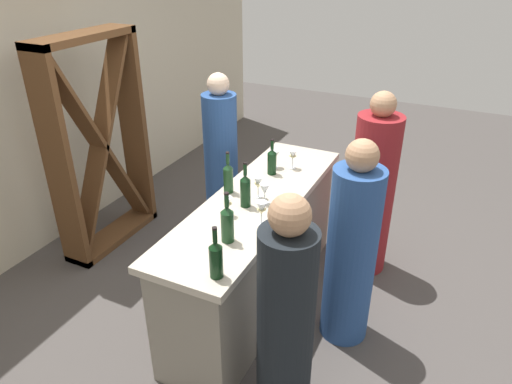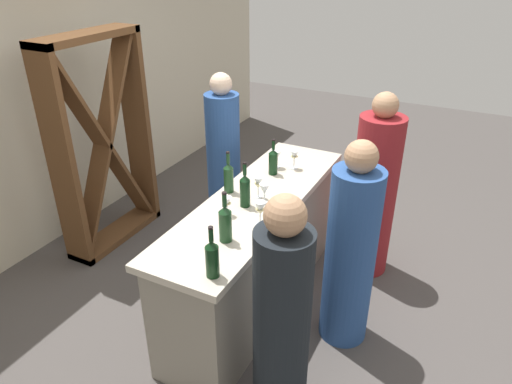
{
  "view_description": "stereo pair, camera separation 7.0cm",
  "coord_description": "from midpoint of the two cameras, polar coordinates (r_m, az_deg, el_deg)",
  "views": [
    {
      "loc": [
        -2.69,
        -1.29,
        2.56
      ],
      "look_at": [
        0.0,
        0.0,
        0.99
      ],
      "focal_mm": 33.12,
      "sensor_mm": 36.0,
      "label": 1
    },
    {
      "loc": [
        -2.66,
        -1.35,
        2.56
      ],
      "look_at": [
        0.0,
        0.0,
        0.99
      ],
      "focal_mm": 33.12,
      "sensor_mm": 36.0,
      "label": 2
    }
  ],
  "objects": [
    {
      "name": "ground_plane",
      "position": [
        3.93,
        0.52,
        -12.82
      ],
      "size": [
        12.0,
        12.0,
        0.0
      ],
      "primitive_type": "plane",
      "color": "#4C4744"
    },
    {
      "name": "back_wall",
      "position": [
        4.57,
        -25.37,
        10.48
      ],
      "size": [
        8.0,
        0.1,
        2.8
      ],
      "primitive_type": "cube",
      "color": "beige",
      "rests_on": "ground"
    },
    {
      "name": "bar_counter",
      "position": [
        3.64,
        0.55,
        -7.17
      ],
      "size": [
        2.11,
        0.6,
        0.94
      ],
      "color": "gray",
      "rests_on": "ground"
    },
    {
      "name": "wine_rack",
      "position": [
        4.44,
        -17.56,
        5.48
      ],
      "size": [
        1.01,
        0.28,
        1.93
      ],
      "color": "brown",
      "rests_on": "ground"
    },
    {
      "name": "wine_bottle_leftmost_dark_green",
      "position": [
        2.58,
        -4.54,
        -7.91
      ],
      "size": [
        0.08,
        0.08,
        0.32
      ],
      "color": "black",
      "rests_on": "bar_counter"
    },
    {
      "name": "wine_bottle_second_left_olive_green",
      "position": [
        2.87,
        -3.04,
        -3.71
      ],
      "size": [
        0.08,
        0.08,
        0.34
      ],
      "color": "#193D1E",
      "rests_on": "bar_counter"
    },
    {
      "name": "wine_bottle_center_dark_green",
      "position": [
        3.24,
        -0.72,
        0.29
      ],
      "size": [
        0.07,
        0.07,
        0.33
      ],
      "color": "black",
      "rests_on": "bar_counter"
    },
    {
      "name": "wine_bottle_second_right_olive_green",
      "position": [
        3.44,
        -2.71,
        1.87
      ],
      "size": [
        0.07,
        0.07,
        0.32
      ],
      "color": "#193D1E",
      "rests_on": "bar_counter"
    },
    {
      "name": "wine_bottle_rightmost_dark_green",
      "position": [
        3.72,
        2.63,
        3.76
      ],
      "size": [
        0.07,
        0.07,
        0.29
      ],
      "color": "black",
      "rests_on": "bar_counter"
    },
    {
      "name": "wine_glass_near_left",
      "position": [
        3.03,
        1.17,
        -2.09
      ],
      "size": [
        0.07,
        0.07,
        0.17
      ],
      "color": "white",
      "rests_on": "bar_counter"
    },
    {
      "name": "wine_glass_near_center",
      "position": [
        3.28,
        1.63,
        0.25
      ],
      "size": [
        0.07,
        0.07,
        0.15
      ],
      "color": "white",
      "rests_on": "bar_counter"
    },
    {
      "name": "wine_glass_near_right",
      "position": [
        3.82,
        5.17,
        4.36
      ],
      "size": [
        0.07,
        0.07,
        0.15
      ],
      "color": "white",
      "rests_on": "bar_counter"
    },
    {
      "name": "wine_glass_far_left",
      "position": [
        3.36,
        0.86,
        1.0
      ],
      "size": [
        0.07,
        0.07,
        0.16
      ],
      "color": "white",
      "rests_on": "bar_counter"
    },
    {
      "name": "wine_glass_far_center",
      "position": [
        3.15,
        -2.9,
        -1.28
      ],
      "size": [
        0.07,
        0.07,
        0.14
      ],
      "color": "white",
      "rests_on": "bar_counter"
    },
    {
      "name": "wine_glass_far_right",
      "position": [
        3.83,
        3.03,
        4.41
      ],
      "size": [
        0.08,
        0.08,
        0.15
      ],
      "color": "white",
      "rests_on": "bar_counter"
    },
    {
      "name": "person_left_guest",
      "position": [
        2.75,
        3.88,
        -15.09
      ],
      "size": [
        0.33,
        0.33,
        1.48
      ],
      "rotation": [
        0.0,
        0.0,
        1.58
      ],
      "color": "black",
      "rests_on": "ground"
    },
    {
      "name": "person_center_guest",
      "position": [
        3.28,
        11.94,
        -7.29
      ],
      "size": [
        0.42,
        0.42,
        1.52
      ],
      "rotation": [
        0.0,
        0.0,
        1.3
      ],
      "color": "#284C8C",
      "rests_on": "ground"
    },
    {
      "name": "person_right_guest",
      "position": [
        4.02,
        14.52,
        -0.22
      ],
      "size": [
        0.41,
        0.41,
        1.59
      ],
      "rotation": [
        0.0,
        0.0,
        1.44
      ],
      "color": "maroon",
      "rests_on": "ground"
    },
    {
      "name": "person_server_behind",
      "position": [
        4.34,
        -3.46,
        3.17
      ],
      "size": [
        0.33,
        0.33,
        1.61
      ],
      "rotation": [
        0.0,
        0.0,
        -1.48
      ],
      "color": "#284C8C",
      "rests_on": "ground"
    }
  ]
}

